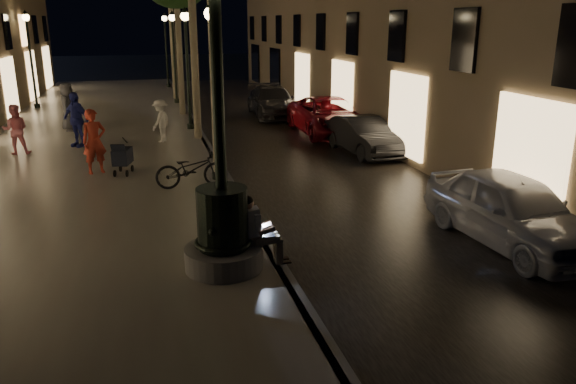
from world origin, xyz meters
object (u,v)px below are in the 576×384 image
object	(u,v)px
lamp_curb_c	(174,45)
lamp_curb_d	(166,41)
car_front	(512,210)
car_second	(363,136)
fountain_lamppost	(222,215)
car_rear	(273,102)
seated_man_laptop	(257,228)
lamp_left_c	(29,47)
pedestrian_pink	(15,129)
pedestrian_red	(94,141)
lamp_curb_a	(213,69)
stroller	(122,156)
lamp_curb_b	(187,53)
pedestrian_blue	(76,119)
bicycle	(192,169)
car_third	(329,116)
pedestrian_white	(161,121)
pedestrian_dark	(68,107)

from	to	relation	value
lamp_curb_c	lamp_curb_d	xyz separation A→B (m)	(0.00, 8.00, 0.00)
car_front	car_second	world-z (taller)	car_front
fountain_lamppost	car_rear	xyz separation A→B (m)	(5.00, 17.43, -0.50)
seated_man_laptop	lamp_curb_d	world-z (taller)	lamp_curb_d
lamp_left_c	pedestrian_pink	bearing A→B (deg)	-84.47
pedestrian_red	lamp_curb_a	bearing A→B (deg)	-43.44
stroller	car_rear	xyz separation A→B (m)	(6.86, 10.25, -0.01)
lamp_curb_b	car_front	size ratio (longest dim) A/B	1.09
lamp_left_c	pedestrian_blue	bearing A→B (deg)	-74.39
lamp_curb_a	lamp_curb_c	distance (m)	16.00
seated_man_laptop	car_rear	size ratio (longest dim) A/B	0.27
fountain_lamppost	bicycle	bearing A→B (deg)	90.59
seated_man_laptop	pedestrian_red	size ratio (longest dim) A/B	0.71
lamp_curb_d	car_second	xyz separation A→B (m)	(5.50, -21.32, -2.59)
seated_man_laptop	stroller	xyz separation A→B (m)	(-2.47, 7.18, -0.17)
pedestrian_pink	lamp_curb_c	bearing A→B (deg)	-121.87
stroller	car_third	size ratio (longest dim) A/B	0.20
pedestrian_white	bicycle	bearing A→B (deg)	36.89
fountain_lamppost	car_front	bearing A→B (deg)	1.20
car_rear	pedestrian_pink	distance (m)	12.27
pedestrian_red	pedestrian_blue	world-z (taller)	pedestrian_blue
lamp_curb_d	lamp_curb_b	bearing A→B (deg)	-90.00
pedestrian_white	pedestrian_blue	xyz separation A→B (m)	(-2.91, -0.10, 0.19)
car_third	pedestrian_pink	size ratio (longest dim) A/B	3.23
lamp_curb_d	fountain_lamppost	bearing A→B (deg)	-91.34
stroller	car_rear	distance (m)	12.34
car_rear	pedestrian_dark	distance (m)	9.45
pedestrian_red	pedestrian_white	xyz separation A→B (m)	(2.05, 4.09, -0.16)
car_second	lamp_curb_a	bearing A→B (deg)	-159.15
lamp_curb_c	bicycle	size ratio (longest dim) A/B	2.51
lamp_curb_d	car_second	distance (m)	22.17
lamp_curb_c	car_third	xyz separation A→B (m)	(5.50, -9.61, -2.49)
lamp_left_c	bicycle	bearing A→B (deg)	-69.16
lamp_curb_d	stroller	distance (m)	23.10
lamp_curb_c	pedestrian_dark	xyz separation A→B (m)	(-4.77, -7.19, -2.07)
car_second	car_rear	distance (m)	8.83
lamp_curb_c	lamp_curb_d	bearing A→B (deg)	90.00
fountain_lamppost	pedestrian_red	xyz separation A→B (m)	(-2.62, 7.54, -0.07)
lamp_curb_a	car_third	bearing A→B (deg)	49.27
pedestrian_pink	pedestrian_blue	world-z (taller)	pedestrian_blue
car_front	pedestrian_blue	size ratio (longest dim) A/B	2.28
lamp_curb_c	bicycle	bearing A→B (deg)	-92.59
lamp_left_c	car_rear	size ratio (longest dim) A/B	0.98
fountain_lamppost	lamp_curb_b	world-z (taller)	fountain_lamppost
stroller	pedestrian_blue	world-z (taller)	pedestrian_blue
car_third	stroller	bearing A→B (deg)	-146.43
lamp_curb_a	lamp_curb_b	bearing A→B (deg)	90.00
bicycle	car_third	bearing A→B (deg)	-43.53
car_front	pedestrian_red	size ratio (longest dim) A/B	2.34
lamp_curb_d	pedestrian_white	size ratio (longest dim) A/B	3.09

